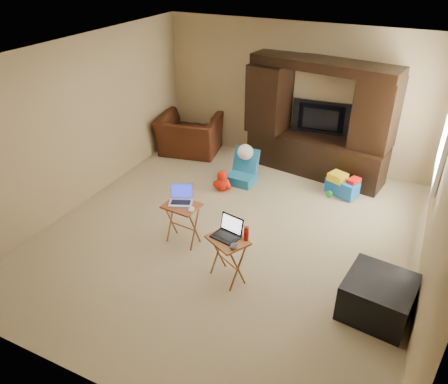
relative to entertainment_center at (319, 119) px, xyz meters
The scene contains 21 objects.
floor 2.67m from the entertainment_center, 102.23° to the right, with size 5.50×5.50×0.00m, color #C5B488.
ceiling 2.89m from the entertainment_center, 102.23° to the right, with size 5.50×5.50×0.00m, color silver.
wall_back 0.67m from the entertainment_center, 147.33° to the left, with size 5.00×5.00×0.00m, color tan.
wall_front 5.20m from the entertainment_center, 95.79° to the right, with size 5.00×5.00×0.00m, color tan.
wall_left 3.88m from the entertainment_center, 141.39° to the right, with size 5.50×5.50×0.00m, color tan.
wall_right 3.13m from the entertainment_center, 50.69° to the right, with size 5.50×5.50×0.00m, color tan.
window_frame 2.16m from the entertainment_center, 24.05° to the right, with size 0.06×1.14×1.34m, color white.
entertainment_center is the anchor object (origin of this frame).
television 0.13m from the entertainment_center, 90.00° to the left, with size 1.02×0.13×0.58m, color black.
recliner 2.52m from the entertainment_center, behind, with size 1.14×0.99×0.74m, color #421B0E.
child_rocker 1.55m from the entertainment_center, 136.45° to the right, with size 0.44×0.50×0.59m, color #1B6997, non-canonical shape.
plush_toy 1.95m from the entertainment_center, 131.32° to the right, with size 0.33×0.28×0.37m, color red, non-canonical shape.
push_toy 1.21m from the entertainment_center, 43.45° to the right, with size 0.52×0.37×0.39m, color blue, non-canonical shape.
ottoman 3.54m from the entertainment_center, 62.67° to the right, with size 0.72×0.72×0.46m, color black.
tray_table_left 3.12m from the entertainment_center, 109.88° to the right, with size 0.46×0.37×0.60m, color #9F4E26.
tray_table_right 3.35m from the entertainment_center, 92.67° to the right, with size 0.46×0.37×0.60m, color #9C5725.
laptop_left 3.03m from the entertainment_center, 110.61° to the right, with size 0.31×0.26×0.24m, color silver.
laptop_right 3.27m from the entertainment_center, 93.39° to the right, with size 0.31×0.26×0.24m, color black.
mouse_left 3.07m from the entertainment_center, 106.06° to the right, with size 0.08×0.12×0.05m, color white.
mouse_right 3.42m from the entertainment_center, 90.39° to the right, with size 0.08×0.12×0.05m, color #424147.
water_bottle 3.21m from the entertainment_center, 89.16° to the right, with size 0.06×0.06×0.18m, color red.
Camera 1 is at (2.15, -4.62, 3.65)m, focal length 35.00 mm.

